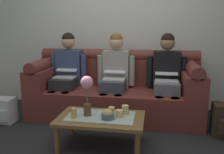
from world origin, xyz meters
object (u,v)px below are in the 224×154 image
at_px(couch, 115,91).
at_px(cup_near_right, 74,113).
at_px(cup_far_center, 119,114).
at_px(flower_vase, 87,90).
at_px(backpack_left, 4,111).
at_px(person_left, 67,70).
at_px(snack_bowl, 108,115).
at_px(person_right, 167,74).
at_px(coffee_table, 101,120).
at_px(cup_far_left, 125,110).
at_px(cup_near_left, 112,111).
at_px(person_middle, 115,72).

distance_m(couch, cup_near_right, 1.13).
bearing_deg(couch, cup_far_center, -78.28).
bearing_deg(cup_far_center, flower_vase, -178.33).
relative_size(flower_vase, backpack_left, 1.28).
bearing_deg(person_left, couch, 0.36).
height_order(snack_bowl, cup_far_center, snack_bowl).
relative_size(person_right, coffee_table, 1.30).
bearing_deg(cup_far_left, snack_bowl, -133.48).
xyz_separation_m(cup_near_left, cup_far_center, (0.10, -0.07, -0.00)).
distance_m(coffee_table, cup_far_center, 0.22).
height_order(coffee_table, backpack_left, coffee_table).
bearing_deg(backpack_left, cup_far_center, -14.59).
distance_m(person_left, cup_near_left, 1.27).
xyz_separation_m(coffee_table, backpack_left, (-1.47, 0.44, -0.13)).
relative_size(couch, cup_near_left, 30.35).
xyz_separation_m(couch, person_left, (-0.73, -0.00, 0.29)).
xyz_separation_m(person_left, cup_far_left, (0.99, -0.89, -0.25)).
bearing_deg(person_left, cup_far_left, -41.84).
xyz_separation_m(coffee_table, cup_far_center, (0.21, 0.00, 0.09)).
bearing_deg(person_right, coffee_table, -126.59).
bearing_deg(cup_near_right, person_left, 113.06).
xyz_separation_m(person_right, coffee_table, (-0.73, -0.99, -0.36)).
xyz_separation_m(person_left, cup_near_left, (0.84, -0.91, -0.26)).
height_order(person_middle, cup_far_center, person_middle).
distance_m(person_middle, cup_near_left, 0.96).
bearing_deg(cup_far_center, snack_bowl, -147.35).
height_order(cup_far_center, backpack_left, cup_far_center).
relative_size(person_right, backpack_left, 3.54).
relative_size(person_middle, coffee_table, 1.30).
bearing_deg(cup_near_right, coffee_table, 20.52).
relative_size(person_left, person_middle, 1.00).
relative_size(person_left, person_right, 1.00).
bearing_deg(cup_near_right, cup_near_left, 24.96).
distance_m(couch, cup_far_center, 1.01).
distance_m(cup_near_left, backpack_left, 1.64).
distance_m(coffee_table, snack_bowl, 0.15).
xyz_separation_m(coffee_table, flower_vase, (-0.15, -0.01, 0.34)).
bearing_deg(flower_vase, cup_far_center, 1.67).
distance_m(couch, backpack_left, 1.59).
bearing_deg(person_right, couch, 179.65).
relative_size(flower_vase, cup_near_left, 5.49).
relative_size(person_middle, cup_far_center, 15.54).
height_order(person_left, flower_vase, person_left).
height_order(person_left, person_right, same).
height_order(couch, coffee_table, couch).
relative_size(cup_far_center, cup_far_left, 0.79).
bearing_deg(cup_near_right, backpack_left, 155.83).
bearing_deg(cup_near_left, coffee_table, -145.13).
xyz_separation_m(person_right, snack_bowl, (-0.64, -1.06, -0.26)).
xyz_separation_m(person_middle, backpack_left, (-1.47, -0.55, -0.49)).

